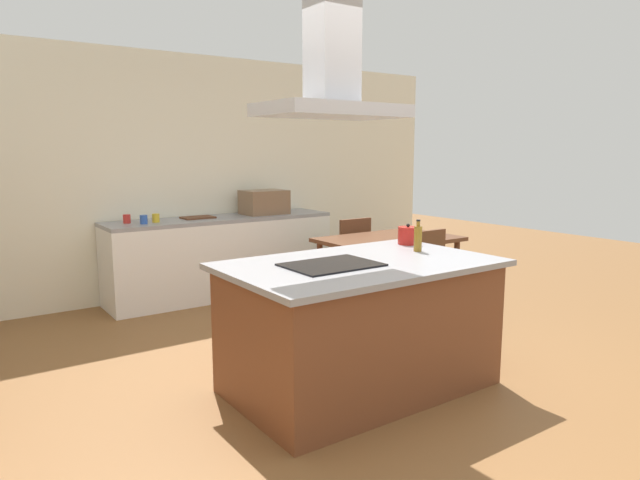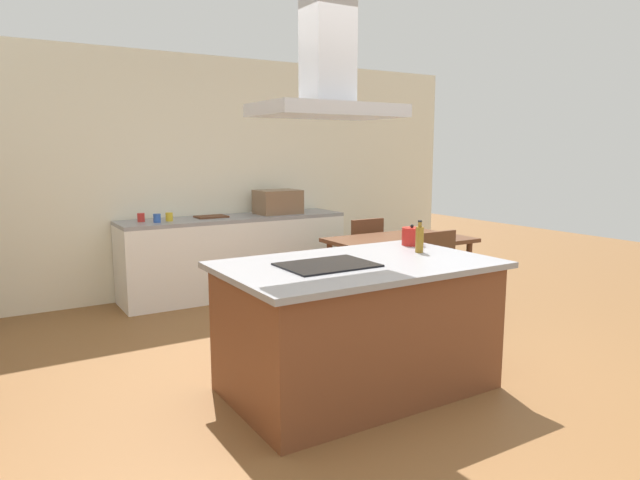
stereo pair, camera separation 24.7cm
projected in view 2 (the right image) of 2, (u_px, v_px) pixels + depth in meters
ground at (263, 330)px, 5.21m from camera, size 16.00×16.00×0.00m
wall_back at (195, 176)px, 6.47m from camera, size 7.20×0.10×2.70m
kitchen_island at (357, 326)px, 3.87m from camera, size 1.84×1.14×0.90m
cooktop at (327, 265)px, 3.68m from camera, size 0.60×0.44×0.01m
tea_kettle at (412, 236)px, 4.47m from camera, size 0.21×0.16×0.17m
olive_oil_bottle at (420, 239)px, 4.14m from camera, size 0.06×0.06×0.24m
back_counter at (235, 255)px, 6.47m from camera, size 2.57×0.62×0.90m
countertop_microwave at (278, 202)px, 6.66m from camera, size 0.50×0.38×0.28m
coffee_mug_red at (141, 217)px, 5.92m from camera, size 0.08×0.08×0.09m
coffee_mug_blue at (157, 218)px, 5.86m from camera, size 0.08×0.08×0.09m
coffee_mug_yellow at (169, 217)px, 5.98m from camera, size 0.08×0.08×0.09m
cutting_board at (211, 217)px, 6.30m from camera, size 0.34×0.24×0.02m
dining_table at (400, 246)px, 5.80m from camera, size 1.40×0.90×0.75m
chair_facing_back_wall at (362, 252)px, 6.39m from camera, size 0.42×0.42×0.89m
chair_facing_island at (445, 273)px, 5.27m from camera, size 0.42×0.42×0.89m
range_hood at (328, 76)px, 3.49m from camera, size 0.90×0.55×0.78m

